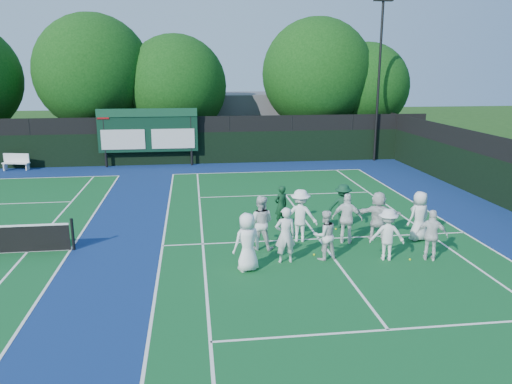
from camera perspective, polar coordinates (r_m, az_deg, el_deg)
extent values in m
plane|color=#183D10|center=(17.03, 8.05, -6.47)|extent=(120.00, 120.00, 0.00)
cube|color=navy|center=(17.47, -12.33, -6.12)|extent=(34.00, 32.00, 0.01)
cube|color=#105023|center=(17.94, 7.21, -5.34)|extent=(10.97, 23.77, 0.00)
cube|color=white|center=(29.18, 1.39, 2.33)|extent=(10.97, 0.08, 0.00)
cube|color=white|center=(17.42, -10.63, -6.05)|extent=(0.08, 23.77, 0.00)
cube|color=white|center=(20.00, 22.65, -4.28)|extent=(0.08, 23.77, 0.00)
cube|color=white|center=(17.39, -6.10, -5.92)|extent=(0.08, 23.77, 0.00)
cube|color=white|center=(19.36, 19.13, -4.55)|extent=(0.08, 23.77, 0.00)
cube|color=white|center=(12.38, 14.87, -14.98)|extent=(8.23, 0.08, 0.00)
cube|color=white|center=(23.92, 3.39, -0.31)|extent=(8.23, 0.08, 0.00)
cube|color=white|center=(17.93, 7.21, -5.33)|extent=(0.08, 12.80, 0.00)
cube|color=white|center=(30.41, -25.69, 1.41)|extent=(10.97, 0.08, 0.00)
cube|color=white|center=(17.87, -20.43, -6.20)|extent=(0.08, 23.77, 0.00)
cube|color=white|center=(18.24, -24.65, -6.21)|extent=(0.08, 23.77, 0.00)
cube|color=black|center=(31.78, -10.27, 4.87)|extent=(34.00, 0.08, 2.00)
cube|color=black|center=(31.58, -10.39, 7.56)|extent=(34.00, 0.05, 1.00)
cylinder|color=black|center=(31.67, -16.91, 5.84)|extent=(0.16, 0.16, 3.50)
cylinder|color=black|center=(31.24, -7.42, 6.22)|extent=(0.16, 0.16, 3.50)
cube|color=black|center=(31.29, -12.24, 6.86)|extent=(6.00, 0.15, 2.60)
cube|color=#124027|center=(31.08, -12.36, 8.85)|extent=(6.00, 0.05, 0.50)
cube|color=silver|center=(31.41, -14.95, 5.81)|extent=(2.60, 0.04, 1.20)
cube|color=silver|center=(31.16, -9.44, 6.03)|extent=(2.60, 0.04, 1.20)
cube|color=maroon|center=(31.41, -17.13, 8.43)|extent=(0.70, 0.04, 0.50)
cube|color=#5A595E|center=(39.62, -3.97, 8.29)|extent=(18.00, 6.00, 4.00)
cylinder|color=black|center=(33.27, 13.83, 12.03)|extent=(0.16, 0.16, 10.00)
cylinder|color=black|center=(17.67, -20.22, -4.57)|extent=(0.10, 0.10, 1.10)
cube|color=white|center=(32.82, -25.74, 3.00)|extent=(1.63, 0.74, 0.06)
cube|color=white|center=(32.92, -25.71, 3.55)|extent=(1.55, 0.40, 0.52)
cube|color=white|center=(33.06, -26.73, 2.55)|extent=(0.14, 0.37, 0.42)
cube|color=white|center=(32.67, -24.65, 2.65)|extent=(0.14, 0.37, 0.42)
cylinder|color=black|center=(35.71, -17.61, 6.07)|extent=(0.44, 0.44, 2.79)
sphere|color=#0C370D|center=(35.42, -18.12, 12.87)|extent=(7.59, 7.59, 7.59)
sphere|color=#0C370D|center=(35.63, -16.97, 11.73)|extent=(5.31, 5.31, 5.31)
cylinder|color=black|center=(35.20, -8.95, 5.92)|extent=(0.44, 0.44, 2.14)
sphere|color=#0C370D|center=(34.89, -9.18, 11.86)|extent=(6.88, 6.88, 6.88)
sphere|color=#0C370D|center=(35.21, -8.14, 10.80)|extent=(4.82, 4.82, 4.82)
cylinder|color=black|center=(36.25, 6.79, 6.60)|extent=(0.44, 0.44, 2.62)
sphere|color=#0C370D|center=(35.96, 6.99, 13.24)|extent=(7.70, 7.70, 7.70)
sphere|color=#0C370D|center=(36.42, 7.77, 12.02)|extent=(5.39, 5.39, 5.39)
cylinder|color=black|center=(37.30, 12.16, 6.41)|extent=(0.44, 0.44, 2.38)
sphere|color=#0C370D|center=(37.02, 12.44, 11.74)|extent=(6.09, 6.09, 6.09)
sphere|color=#0C370D|center=(37.53, 13.11, 10.80)|extent=(4.26, 4.26, 4.26)
sphere|color=#C4DD1A|center=(16.39, 6.66, -7.12)|extent=(0.07, 0.07, 0.07)
sphere|color=#C4DD1A|center=(16.62, 17.19, -7.38)|extent=(0.07, 0.07, 0.07)
sphere|color=#C4DD1A|center=(18.47, -1.50, -4.57)|extent=(0.07, 0.07, 0.07)
sphere|color=#C4DD1A|center=(19.12, 3.37, -3.94)|extent=(0.07, 0.07, 0.07)
sphere|color=#C4DD1A|center=(19.02, 9.11, -4.20)|extent=(0.07, 0.07, 0.07)
imported|color=white|center=(14.86, -1.00, -5.75)|extent=(1.02, 0.86, 1.79)
imported|color=silver|center=(15.48, 3.36, -4.95)|extent=(0.67, 0.45, 1.79)
imported|color=silver|center=(15.89, 7.86, -4.90)|extent=(0.90, 0.77, 1.61)
imported|color=white|center=(16.23, 14.79, -4.73)|extent=(1.19, 0.85, 1.67)
imported|color=white|center=(16.61, 19.45, -4.69)|extent=(1.04, 0.76, 1.64)
imported|color=silver|center=(16.59, 0.51, -3.52)|extent=(1.07, 0.94, 1.84)
imported|color=white|center=(17.41, 5.09, -2.70)|extent=(1.35, 1.02, 1.86)
imported|color=white|center=(17.43, 10.38, -3.01)|extent=(1.12, 0.79, 1.77)
imported|color=silver|center=(18.05, 13.77, -2.64)|extent=(1.70, 1.02, 1.74)
imported|color=white|center=(18.36, 18.16, -2.63)|extent=(0.99, 0.80, 1.76)
imported|color=#0E341C|center=(19.08, 2.88, -1.59)|extent=(0.68, 0.58, 1.59)
imported|color=#0F3922|center=(19.09, 9.89, -1.61)|extent=(1.25, 1.00, 1.70)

